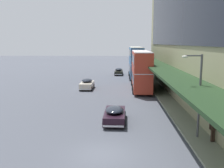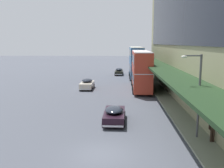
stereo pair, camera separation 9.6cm
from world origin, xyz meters
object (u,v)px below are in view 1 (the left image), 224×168
street_lamp (197,89)px  sedan_second_near (119,71)px  sedan_second_mid (115,114)px  transit_bus_kerbside_front (136,62)px  transit_bus_kerbside_rear (141,69)px  pedestrian_at_kerb (213,128)px  sedan_lead_near (87,84)px

street_lamp → sedan_second_near: bearing=98.8°
sedan_second_near → sedan_second_mid: (-0.27, -33.62, -0.03)m
transit_bus_kerbside_front → street_lamp: bearing=-85.7°
transit_bus_kerbside_rear → sedan_second_mid: 16.59m
transit_bus_kerbside_front → sedan_second_near: transit_bus_kerbside_front is taller
transit_bus_kerbside_front → pedestrian_at_kerb: (3.37, -32.73, -2.18)m
sedan_second_mid → street_lamp: 7.73m
pedestrian_at_kerb → transit_bus_kerbside_rear: bearing=99.3°
transit_bus_kerbside_rear → sedan_second_mid: (-3.67, -16.00, -2.43)m
pedestrian_at_kerb → street_lamp: (-1.00, 0.84, 2.59)m
transit_bus_kerbside_front → transit_bus_kerbside_rear: size_ratio=0.95×
transit_bus_kerbside_rear → sedan_second_mid: size_ratio=2.46×
sedan_second_near → sedan_lead_near: 18.09m
sedan_lead_near → sedan_second_mid: bearing=-74.2°
sedan_second_near → sedan_second_mid: bearing=-90.5°
transit_bus_kerbside_front → transit_bus_kerbside_rear: transit_bus_kerbside_front is taller
sedan_lead_near → pedestrian_at_kerb: size_ratio=2.33×
transit_bus_kerbside_rear → transit_bus_kerbside_front: bearing=90.0°
transit_bus_kerbside_front → transit_bus_kerbside_rear: (0.00, -12.15, -0.20)m
transit_bus_kerbside_rear → sedan_second_near: transit_bus_kerbside_rear is taller
sedan_second_mid → transit_bus_kerbside_rear: bearing=77.1°
transit_bus_kerbside_front → sedan_second_mid: (-3.67, -28.15, -2.63)m
sedan_second_mid → pedestrian_at_kerb: pedestrian_at_kerb is taller
transit_bus_kerbside_rear → street_lamp: 19.88m
transit_bus_kerbside_front → sedan_second_near: 6.95m
pedestrian_at_kerb → street_lamp: size_ratio=0.30×
sedan_second_mid → sedan_lead_near: sedan_lead_near is taller
transit_bus_kerbside_rear → sedan_second_mid: bearing=-102.9°
street_lamp → sedan_lead_near: bearing=118.1°
transit_bus_kerbside_rear → pedestrian_at_kerb: transit_bus_kerbside_rear is taller
sedan_lead_near → pedestrian_at_kerb: pedestrian_at_kerb is taller
sedan_second_mid → pedestrian_at_kerb: 8.41m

